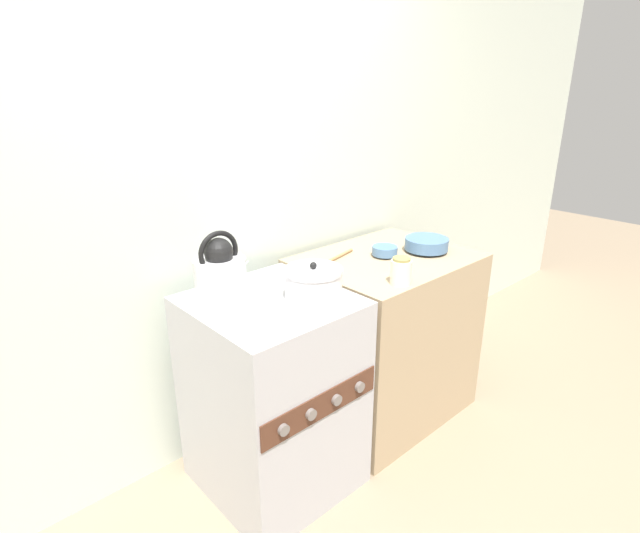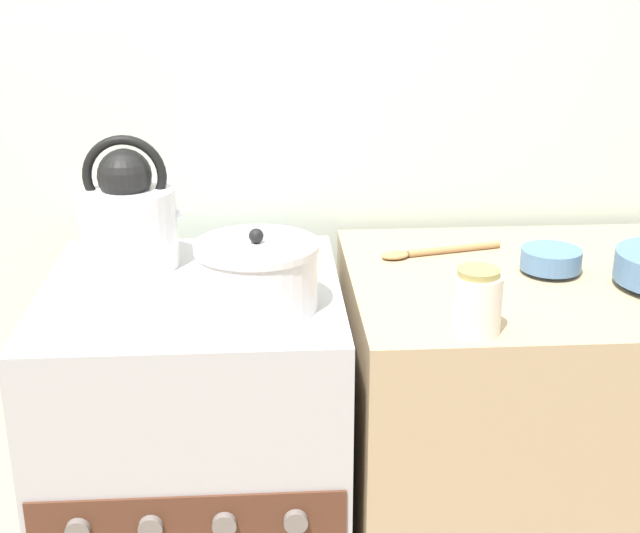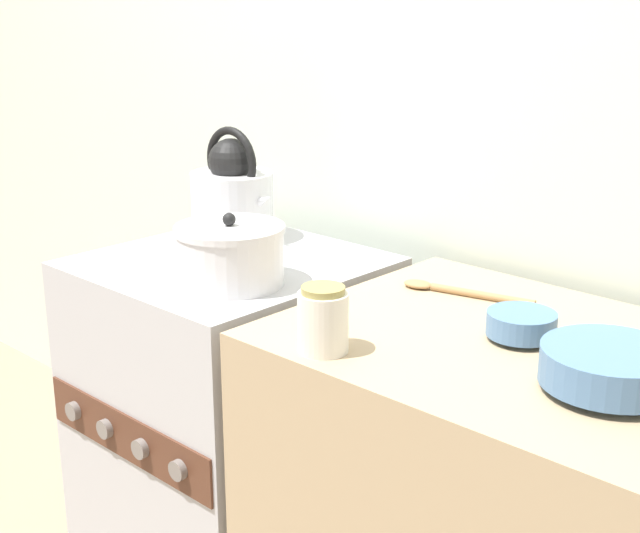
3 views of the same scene
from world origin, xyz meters
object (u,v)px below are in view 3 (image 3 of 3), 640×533
(stove, at_px, (234,432))
(small_ceramic_bowl, at_px, (521,324))
(cooking_pot, at_px, (230,255))
(kettle, at_px, (233,196))
(storage_jar, at_px, (323,320))
(enamel_bowl, at_px, (610,367))

(stove, xyz_separation_m, small_ceramic_bowl, (0.75, 0.04, 0.47))
(cooking_pot, bearing_deg, kettle, 137.49)
(small_ceramic_bowl, xyz_separation_m, storage_jar, (-0.22, -0.28, 0.03))
(stove, height_order, kettle, kettle)
(stove, relative_size, cooking_pot, 3.79)
(small_ceramic_bowl, bearing_deg, kettle, 174.06)
(stove, xyz_separation_m, cooking_pot, (0.13, -0.11, 0.51))
(small_ceramic_bowl, distance_m, storage_jar, 0.36)
(stove, xyz_separation_m, enamel_bowl, (0.96, -0.05, 0.48))
(cooking_pot, distance_m, small_ceramic_bowl, 0.63)
(small_ceramic_bowl, bearing_deg, cooking_pot, -165.89)
(stove, bearing_deg, cooking_pot, -39.10)
(storage_jar, bearing_deg, cooking_pot, 161.72)
(enamel_bowl, relative_size, storage_jar, 1.85)
(stove, relative_size, kettle, 3.14)
(cooking_pot, relative_size, small_ceramic_bowl, 1.85)
(cooking_pot, bearing_deg, storage_jar, -18.28)
(stove, distance_m, small_ceramic_bowl, 0.88)
(small_ceramic_bowl, height_order, storage_jar, storage_jar)
(cooking_pot, xyz_separation_m, storage_jar, (0.39, -0.13, -0.01))
(kettle, distance_m, storage_jar, 0.76)
(stove, distance_m, enamel_bowl, 1.07)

